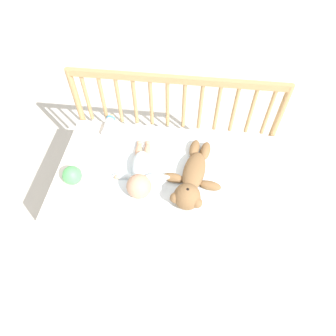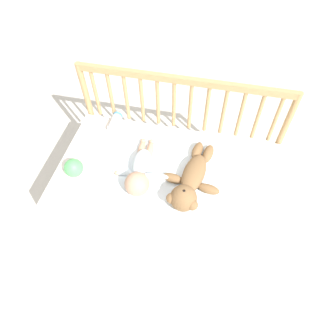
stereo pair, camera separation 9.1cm
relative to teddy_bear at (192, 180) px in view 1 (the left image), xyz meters
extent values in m
plane|color=silver|center=(-0.13, 0.05, -0.53)|extent=(12.00, 12.00, 0.00)
cube|color=white|center=(-0.13, 0.05, -0.29)|extent=(1.21, 0.72, 0.48)
cylinder|color=tan|center=(-0.71, 0.43, -0.11)|extent=(0.04, 0.04, 0.83)
cylinder|color=tan|center=(0.46, 0.43, -0.11)|extent=(0.04, 0.04, 0.83)
cube|color=tan|center=(-0.13, 0.43, 0.29)|extent=(1.17, 0.03, 0.04)
cylinder|color=tan|center=(-0.65, 0.43, 0.11)|extent=(0.02, 0.02, 0.32)
cylinder|color=tan|center=(-0.55, 0.43, 0.11)|extent=(0.02, 0.02, 0.32)
cylinder|color=tan|center=(-0.46, 0.43, 0.11)|extent=(0.02, 0.02, 0.32)
cylinder|color=tan|center=(-0.37, 0.43, 0.11)|extent=(0.02, 0.02, 0.32)
cylinder|color=tan|center=(-0.27, 0.43, 0.11)|extent=(0.02, 0.02, 0.32)
cylinder|color=tan|center=(-0.18, 0.43, 0.11)|extent=(0.02, 0.02, 0.32)
cylinder|color=tan|center=(-0.08, 0.43, 0.11)|extent=(0.02, 0.02, 0.32)
cylinder|color=tan|center=(0.01, 0.43, 0.11)|extent=(0.02, 0.02, 0.32)
cylinder|color=tan|center=(0.11, 0.43, 0.11)|extent=(0.02, 0.02, 0.32)
cylinder|color=tan|center=(0.20, 0.43, 0.11)|extent=(0.02, 0.02, 0.32)
cylinder|color=tan|center=(0.30, 0.43, 0.11)|extent=(0.02, 0.02, 0.32)
cylinder|color=tan|center=(0.39, 0.43, 0.11)|extent=(0.02, 0.02, 0.32)
cube|color=white|center=(-0.12, 0.06, -0.05)|extent=(0.82, 0.55, 0.01)
ellipsoid|color=olive|center=(0.01, 0.06, -0.01)|extent=(0.15, 0.27, 0.08)
sphere|color=olive|center=(-0.02, -0.11, 0.02)|extent=(0.13, 0.13, 0.13)
sphere|color=beige|center=(-0.02, -0.11, 0.05)|extent=(0.06, 0.06, 0.06)
sphere|color=black|center=(-0.02, -0.11, 0.08)|extent=(0.02, 0.02, 0.02)
sphere|color=olive|center=(0.03, -0.14, 0.02)|extent=(0.05, 0.05, 0.05)
sphere|color=olive|center=(-0.07, -0.13, 0.02)|extent=(0.05, 0.05, 0.05)
ellipsoid|color=olive|center=(0.10, -0.01, -0.03)|extent=(0.12, 0.07, 0.05)
ellipsoid|color=olive|center=(-0.10, 0.02, -0.03)|extent=(0.12, 0.07, 0.05)
ellipsoid|color=olive|center=(0.06, 0.22, -0.02)|extent=(0.07, 0.13, 0.05)
ellipsoid|color=olive|center=(0.00, 0.23, -0.02)|extent=(0.07, 0.13, 0.05)
ellipsoid|color=white|center=(-0.27, 0.06, -0.01)|extent=(0.12, 0.21, 0.09)
sphere|color=tan|center=(-0.26, -0.08, 0.01)|extent=(0.13, 0.13, 0.13)
ellipsoid|color=white|center=(-0.18, -0.03, 0.03)|extent=(0.13, 0.05, 0.04)
ellipsoid|color=white|center=(-0.36, 0.01, -0.03)|extent=(0.13, 0.05, 0.04)
sphere|color=tan|center=(-0.14, 0.02, -0.03)|extent=(0.03, 0.03, 0.03)
sphere|color=tan|center=(-0.40, 0.00, -0.03)|extent=(0.03, 0.03, 0.03)
ellipsoid|color=tan|center=(-0.26, 0.18, -0.03)|extent=(0.05, 0.13, 0.04)
ellipsoid|color=tan|center=(-0.31, 0.18, -0.03)|extent=(0.05, 0.13, 0.04)
sphere|color=tan|center=(-0.27, 0.25, -0.03)|extent=(0.03, 0.03, 0.03)
sphere|color=tan|center=(-0.32, 0.24, -0.03)|extent=(0.03, 0.03, 0.03)
cylinder|color=white|center=(-0.52, 0.35, -0.02)|extent=(0.05, 0.12, 0.05)
cylinder|color=#4C99D8|center=(-0.52, 0.41, -0.02)|extent=(0.06, 0.02, 0.06)
sphere|color=#EAC67F|center=(-0.52, 0.42, -0.02)|extent=(0.04, 0.04, 0.04)
sphere|color=#59BF66|center=(-0.62, -0.04, 0.00)|extent=(0.10, 0.10, 0.10)
camera|label=1|loc=(-0.02, -0.88, 1.26)|focal=32.00mm
camera|label=2|loc=(0.07, -0.87, 1.26)|focal=32.00mm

